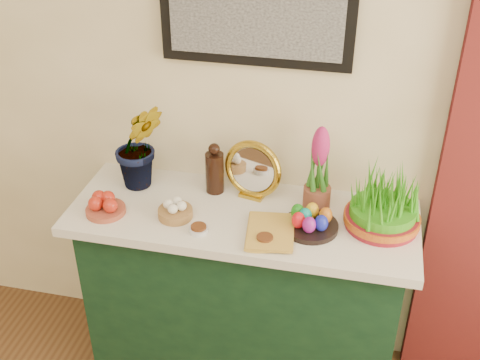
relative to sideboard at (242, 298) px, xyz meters
name	(u,v)px	position (x,y,z in m)	size (l,w,h in m)	color
sideboard	(242,298)	(0.00, 0.00, 0.00)	(1.30, 0.45, 0.85)	#14371D
tablecloth	(243,216)	(0.00, 0.00, 0.45)	(1.40, 0.55, 0.04)	silver
hyacinth_green	(138,132)	(-0.46, 0.11, 0.72)	(0.25, 0.22, 0.51)	#2E6F1F
apple_bowl	(105,206)	(-0.53, -0.13, 0.50)	(0.17, 0.17, 0.08)	#A34932
garlic_basket	(175,210)	(-0.25, -0.09, 0.50)	(0.14, 0.14, 0.08)	olive
vinegar_cruet	(215,170)	(-0.15, 0.13, 0.56)	(0.08, 0.08, 0.23)	black
mirror	(253,170)	(0.01, 0.13, 0.59)	(0.26, 0.11, 0.25)	#B39128
book	(247,230)	(0.05, -0.14, 0.48)	(0.16, 0.24, 0.03)	gold
spice_dish_left	(199,229)	(-0.14, -0.17, 0.48)	(0.07, 0.07, 0.03)	silver
spice_dish_right	(265,240)	(0.12, -0.18, 0.48)	(0.08, 0.08, 0.03)	silver
egg_plate	(310,221)	(0.28, -0.06, 0.50)	(0.23, 0.23, 0.09)	black
hyacinth_pink	(319,172)	(0.28, 0.10, 0.63)	(0.11, 0.11, 0.36)	brown
wheatgrass_sabzeh	(384,203)	(0.55, 0.03, 0.57)	(0.29, 0.29, 0.24)	maroon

